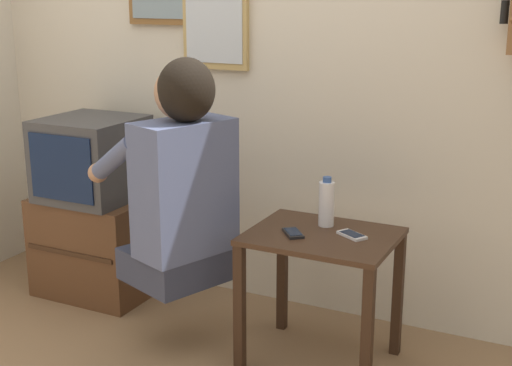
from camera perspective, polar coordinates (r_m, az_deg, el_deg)
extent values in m
cube|color=beige|center=(3.39, 1.87, 11.02)|extent=(6.80, 0.05, 2.55)
cube|color=#382316|center=(2.90, 5.31, -4.27)|extent=(0.59, 0.47, 0.02)
cube|color=black|center=(2.93, -1.32, -10.00)|extent=(0.04, 0.04, 0.55)
cube|color=black|center=(2.75, 8.88, -12.01)|extent=(0.04, 0.04, 0.55)
cube|color=black|center=(3.28, 2.12, -7.19)|extent=(0.04, 0.04, 0.55)
cube|color=black|center=(3.11, 11.28, -8.74)|extent=(0.04, 0.04, 0.55)
cube|color=#2D3347|center=(3.11, -6.36, -6.38)|extent=(0.47, 0.49, 0.14)
cube|color=#4C567A|center=(2.94, -5.73, -0.40)|extent=(0.35, 0.46, 0.56)
sphere|color=#A37556|center=(2.86, -5.93, 7.20)|extent=(0.22, 0.22, 0.22)
ellipsoid|color=black|center=(2.84, -5.60, 7.42)|extent=(0.29, 0.30, 0.26)
cylinder|color=#4C567A|center=(3.03, -11.27, 1.94)|extent=(0.33, 0.19, 0.24)
cylinder|color=#4C567A|center=(3.21, -6.02, 2.92)|extent=(0.33, 0.19, 0.24)
sphere|color=#A37556|center=(3.16, -12.53, 0.81)|extent=(0.09, 0.09, 0.09)
sphere|color=#A37556|center=(3.34, -7.42, 1.82)|extent=(0.09, 0.09, 0.09)
cube|color=#51331E|center=(3.77, -12.49, -4.81)|extent=(0.58, 0.44, 0.51)
cube|color=#392315|center=(3.60, -14.73, -5.48)|extent=(0.52, 0.01, 0.02)
cube|color=#38383A|center=(3.63, -13.00, 1.93)|extent=(0.45, 0.45, 0.41)
cube|color=#0C1938|center=(3.46, -15.36, 1.14)|extent=(0.37, 0.01, 0.32)
cylinder|color=black|center=(3.02, 19.27, 12.79)|extent=(0.03, 0.03, 0.09)
cube|color=tan|center=(3.49, -3.28, 14.21)|extent=(0.35, 0.03, 0.63)
cube|color=#B2BCC6|center=(3.48, -3.43, 14.20)|extent=(0.31, 0.01, 0.56)
cube|color=black|center=(2.88, 2.98, -4.02)|extent=(0.13, 0.13, 0.01)
cube|color=black|center=(2.88, 2.98, -3.90)|extent=(0.10, 0.11, 0.00)
cube|color=silver|center=(2.88, 7.68, -4.15)|extent=(0.14, 0.11, 0.01)
cube|color=black|center=(2.87, 7.68, -4.03)|extent=(0.11, 0.09, 0.00)
cylinder|color=silver|center=(2.97, 5.66, -1.68)|extent=(0.07, 0.07, 0.19)
cylinder|color=#2D4C8C|center=(2.94, 5.72, 0.27)|extent=(0.04, 0.04, 0.02)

